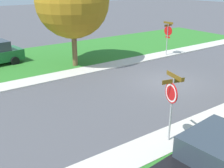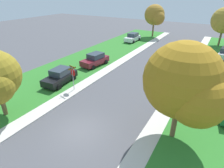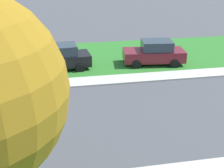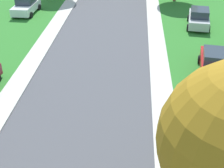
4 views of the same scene
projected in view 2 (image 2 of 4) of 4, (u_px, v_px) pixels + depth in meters
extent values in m
plane|color=#4C4C51|center=(81.00, 131.00, 14.16)|extent=(120.00, 120.00, 0.00)
cube|color=beige|center=(180.00, 84.00, 21.25)|extent=(1.40, 56.00, 0.10)
cube|color=beige|center=(110.00, 68.00, 25.52)|extent=(1.40, 56.00, 0.10)
cube|color=#2D7528|center=(82.00, 62.00, 27.66)|extent=(8.00, 56.00, 0.08)
cylinder|color=#9E9EA3|center=(73.00, 79.00, 19.45)|extent=(0.07, 0.07, 2.60)
cylinder|color=red|center=(73.00, 72.00, 19.14)|extent=(0.74, 0.21, 0.76)
cylinder|color=white|center=(73.00, 72.00, 19.15)|extent=(0.65, 0.17, 0.67)
cylinder|color=red|center=(73.00, 72.00, 19.16)|extent=(0.53, 0.14, 0.55)
cube|color=brown|center=(72.00, 67.00, 18.82)|extent=(0.90, 0.24, 0.16)
cube|color=brown|center=(72.00, 68.00, 18.91)|extent=(0.24, 0.90, 0.16)
cube|color=white|center=(132.00, 38.00, 38.75)|extent=(1.95, 4.36, 0.76)
cube|color=#2D3842|center=(133.00, 35.00, 38.58)|extent=(1.67, 2.16, 0.68)
cylinder|color=black|center=(133.00, 42.00, 37.48)|extent=(0.26, 0.65, 0.64)
cylinder|color=black|center=(125.00, 41.00, 38.35)|extent=(0.26, 0.65, 0.64)
cylinder|color=black|center=(139.00, 39.00, 39.49)|extent=(0.26, 0.65, 0.64)
cylinder|color=black|center=(131.00, 38.00, 40.36)|extent=(0.26, 0.65, 0.64)
cylinder|color=black|center=(221.00, 54.00, 30.66)|extent=(0.33, 0.67, 0.64)
cylinder|color=black|center=(217.00, 58.00, 28.79)|extent=(0.33, 0.67, 0.64)
cylinder|color=black|center=(216.00, 103.00, 17.17)|extent=(0.32, 0.67, 0.64)
cylinder|color=black|center=(219.00, 119.00, 14.97)|extent=(0.32, 0.67, 0.64)
cube|color=maroon|center=(95.00, 61.00, 26.31)|extent=(2.30, 4.48, 0.76)
cube|color=#2D3842|center=(96.00, 56.00, 26.13)|extent=(1.84, 2.28, 0.68)
cylinder|color=black|center=(93.00, 68.00, 25.04)|extent=(0.31, 0.66, 0.64)
cylinder|color=black|center=(84.00, 65.00, 26.02)|extent=(0.31, 0.66, 0.64)
cylinder|color=black|center=(106.00, 62.00, 26.94)|extent=(0.31, 0.66, 0.64)
cylinder|color=black|center=(96.00, 60.00, 27.92)|extent=(0.31, 0.66, 0.64)
cube|color=red|center=(220.00, 74.00, 22.13)|extent=(2.41, 4.52, 0.76)
cube|color=#2D3842|center=(221.00, 69.00, 21.67)|extent=(1.89, 2.31, 0.68)
cylinder|color=black|center=(214.00, 72.00, 23.74)|extent=(0.33, 0.67, 0.64)
cylinder|color=black|center=(208.00, 79.00, 21.88)|extent=(0.33, 0.67, 0.64)
cube|color=black|center=(60.00, 78.00, 21.18)|extent=(2.19, 4.45, 0.76)
cube|color=#2D3842|center=(60.00, 71.00, 21.02)|extent=(1.79, 2.24, 0.68)
cylinder|color=black|center=(59.00, 87.00, 19.93)|extent=(0.30, 0.66, 0.64)
cylinder|color=black|center=(46.00, 84.00, 20.61)|extent=(0.30, 0.66, 0.64)
cylinder|color=black|center=(74.00, 78.00, 22.09)|extent=(0.30, 0.66, 0.64)
cylinder|color=black|center=(62.00, 75.00, 22.77)|extent=(0.30, 0.66, 0.64)
cylinder|color=brown|center=(220.00, 38.00, 35.69)|extent=(0.36, 0.36, 3.05)
cylinder|color=brown|center=(175.00, 121.00, 13.10)|extent=(0.36, 0.36, 2.80)
sphere|color=#9F7219|center=(182.00, 80.00, 11.70)|extent=(4.95, 4.95, 4.95)
sphere|color=#9F7219|center=(197.00, 99.00, 10.90)|extent=(3.46, 3.46, 3.46)
cylinder|color=brown|center=(153.00, 29.00, 42.66)|extent=(0.36, 0.36, 3.28)
sphere|color=olive|center=(154.00, 15.00, 41.24)|extent=(4.35, 4.35, 4.35)
sphere|color=olive|center=(158.00, 18.00, 40.54)|extent=(3.05, 3.05, 3.05)
cylinder|color=brown|center=(3.00, 103.00, 15.56)|extent=(0.36, 0.36, 2.32)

